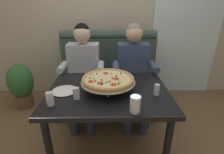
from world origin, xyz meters
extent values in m
plane|color=brown|center=(0.00, 0.00, 0.00)|extent=(16.00, 16.00, 0.00)
cube|color=#BCB29E|center=(0.00, 1.47, 1.40)|extent=(6.00, 0.12, 2.80)
cube|color=white|center=(1.27, 1.39, 1.40)|extent=(1.10, 0.02, 2.80)
cube|color=#384C42|center=(0.00, 0.77, 0.23)|extent=(1.43, 0.60, 0.46)
cube|color=#384C42|center=(0.00, 1.16, 0.69)|extent=(1.43, 0.18, 0.65)
cylinder|color=#384C42|center=(0.00, 1.16, 1.06)|extent=(1.43, 0.14, 0.14)
cube|color=black|center=(0.00, 0.00, 0.72)|extent=(1.11, 0.85, 0.04)
cylinder|color=black|center=(-0.49, -0.36, 0.35)|extent=(0.06, 0.06, 0.70)
cylinder|color=black|center=(0.49, -0.36, 0.35)|extent=(0.06, 0.06, 0.70)
cylinder|color=black|center=(-0.49, 0.36, 0.35)|extent=(0.06, 0.06, 0.70)
cylinder|color=black|center=(0.49, 0.36, 0.35)|extent=(0.06, 0.06, 0.70)
cube|color=#2D3342|center=(-0.32, 0.52, 0.54)|extent=(0.34, 0.40, 0.15)
cylinder|color=#2D3342|center=(-0.42, 0.27, 0.23)|extent=(0.11, 0.11, 0.46)
cylinder|color=#2D3342|center=(-0.22, 0.27, 0.23)|extent=(0.11, 0.11, 0.46)
cube|color=#B2B7C1|center=(-0.32, 0.74, 0.74)|extent=(0.40, 0.22, 0.56)
cylinder|color=#B2B7C1|center=(-0.55, 0.52, 0.78)|extent=(0.08, 0.28, 0.08)
cylinder|color=#B2B7C1|center=(-0.09, 0.52, 0.78)|extent=(0.08, 0.28, 0.08)
sphere|color=beige|center=(-0.32, 0.72, 1.15)|extent=(0.21, 0.21, 0.21)
sphere|color=black|center=(-0.32, 0.73, 1.18)|extent=(0.19, 0.19, 0.19)
cube|color=#2D3342|center=(0.32, 0.52, 0.54)|extent=(0.34, 0.40, 0.15)
cylinder|color=#2D3342|center=(0.22, 0.27, 0.23)|extent=(0.11, 0.11, 0.46)
cylinder|color=#2D3342|center=(0.42, 0.27, 0.23)|extent=(0.11, 0.11, 0.46)
cube|color=#38476B|center=(0.32, 0.74, 0.74)|extent=(0.40, 0.22, 0.56)
cylinder|color=#38476B|center=(0.09, 0.52, 0.78)|extent=(0.08, 0.28, 0.08)
cylinder|color=#38476B|center=(0.55, 0.52, 0.78)|extent=(0.08, 0.28, 0.08)
sphere|color=#DBB28E|center=(0.32, 0.72, 1.15)|extent=(0.21, 0.21, 0.21)
sphere|color=gray|center=(0.32, 0.73, 1.18)|extent=(0.19, 0.19, 0.19)
cylinder|color=silver|center=(0.00, -0.13, 0.79)|extent=(0.01, 0.01, 0.08)
cylinder|color=silver|center=(-0.11, 0.07, 0.79)|extent=(0.01, 0.01, 0.08)
cylinder|color=silver|center=(0.11, 0.07, 0.79)|extent=(0.01, 0.01, 0.08)
torus|color=silver|center=(0.00, 0.00, 0.82)|extent=(0.27, 0.27, 0.01)
cylinder|color=silver|center=(0.00, 0.00, 0.83)|extent=(0.49, 0.49, 0.00)
cylinder|color=tan|center=(0.00, 0.00, 0.84)|extent=(0.47, 0.47, 0.02)
torus|color=tan|center=(0.00, 0.00, 0.86)|extent=(0.47, 0.47, 0.03)
cylinder|color=beige|center=(0.00, 0.00, 0.85)|extent=(0.41, 0.41, 0.01)
cylinder|color=red|center=(-0.15, -0.07, 0.86)|extent=(0.05, 0.05, 0.01)
cylinder|color=red|center=(-0.07, -0.11, 0.86)|extent=(0.05, 0.05, 0.01)
cylinder|color=red|center=(0.07, -0.01, 0.86)|extent=(0.05, 0.05, 0.01)
cylinder|color=red|center=(-0.02, 0.12, 0.86)|extent=(0.05, 0.05, 0.01)
cylinder|color=red|center=(0.05, -0.13, 0.86)|extent=(0.05, 0.05, 0.01)
sphere|color=black|center=(0.08, 0.04, 0.87)|extent=(0.01, 0.01, 0.01)
sphere|color=black|center=(-0.17, 0.00, 0.87)|extent=(0.01, 0.01, 0.01)
sphere|color=black|center=(-0.05, -0.13, 0.87)|extent=(0.01, 0.01, 0.01)
sphere|color=black|center=(0.02, -0.08, 0.87)|extent=(0.01, 0.01, 0.01)
sphere|color=black|center=(-0.11, 0.11, 0.87)|extent=(0.01, 0.01, 0.01)
sphere|color=black|center=(-0.11, -0.07, 0.87)|extent=(0.01, 0.01, 0.01)
sphere|color=black|center=(-0.06, -0.05, 0.87)|extent=(0.01, 0.01, 0.01)
sphere|color=black|center=(0.09, -0.13, 0.87)|extent=(0.01, 0.01, 0.01)
sphere|color=black|center=(0.12, 0.11, 0.87)|extent=(0.01, 0.01, 0.01)
sphere|color=black|center=(0.04, -0.01, 0.87)|extent=(0.01, 0.01, 0.01)
cone|color=#CCC675|center=(0.03, 0.11, 0.87)|extent=(0.04, 0.04, 0.02)
cone|color=#CCC675|center=(0.04, -0.01, 0.87)|extent=(0.04, 0.04, 0.02)
cone|color=#CCC675|center=(0.10, -0.10, 0.87)|extent=(0.04, 0.04, 0.02)
cone|color=#CCC675|center=(-0.01, -0.09, 0.87)|extent=(0.04, 0.04, 0.02)
cone|color=#CCC675|center=(-0.15, 0.07, 0.87)|extent=(0.04, 0.04, 0.02)
cone|color=#CCC675|center=(-0.13, -0.01, 0.87)|extent=(0.04, 0.04, 0.02)
cylinder|color=white|center=(-0.45, -0.25, 0.79)|extent=(0.06, 0.06, 0.09)
cylinder|color=silver|center=(-0.45, -0.25, 0.77)|extent=(0.05, 0.05, 0.06)
cylinder|color=silver|center=(-0.45, -0.25, 0.84)|extent=(0.05, 0.05, 0.02)
cylinder|color=white|center=(-0.26, -0.16, 0.78)|extent=(0.06, 0.06, 0.08)
cylinder|color=#4C6633|center=(-0.26, -0.16, 0.77)|extent=(0.05, 0.05, 0.05)
cylinder|color=silver|center=(-0.26, -0.16, 0.83)|extent=(0.05, 0.05, 0.02)
cylinder|color=white|center=(0.43, -0.10, 0.78)|extent=(0.05, 0.05, 0.08)
cylinder|color=#A82D19|center=(0.43, -0.10, 0.77)|extent=(0.04, 0.04, 0.05)
cylinder|color=silver|center=(0.43, -0.10, 0.83)|extent=(0.05, 0.05, 0.02)
cylinder|color=white|center=(-0.40, -0.02, 0.75)|extent=(0.16, 0.16, 0.01)
cone|color=white|center=(-0.40, -0.02, 0.76)|extent=(0.23, 0.23, 0.01)
cylinder|color=silver|center=(0.20, -0.36, 0.81)|extent=(0.08, 0.08, 0.13)
cylinder|color=#4C2814|center=(0.20, -0.36, 0.78)|extent=(0.07, 0.07, 0.08)
cylinder|color=brown|center=(-1.30, 0.89, 0.11)|extent=(0.24, 0.24, 0.22)
ellipsoid|color=#336B33|center=(-1.30, 0.89, 0.44)|extent=(0.36, 0.36, 0.52)
camera|label=1|loc=(0.01, -1.40, 1.48)|focal=27.13mm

